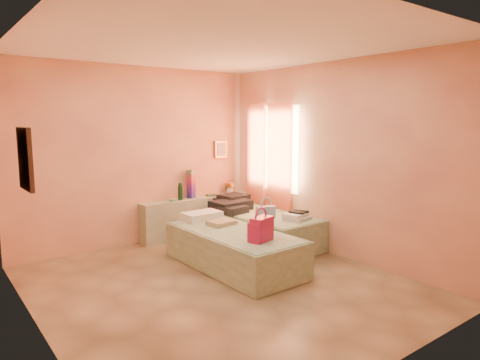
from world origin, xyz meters
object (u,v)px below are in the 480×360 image
object	(u,v)px
headboard_ledge	(198,216)
flower_vase	(230,186)
bed_left	(234,249)
water_bottle	(180,192)
bed_right	(260,228)
blue_handbag	(266,212)
green_book	(211,195)
magenta_handbag	(261,229)
towel_stack	(297,216)

from	to	relation	value
headboard_ledge	flower_vase	xyz separation A→B (m)	(0.70, 0.02, 0.45)
bed_left	water_bottle	world-z (taller)	water_bottle
bed_right	water_bottle	size ratio (longest dim) A/B	7.34
water_bottle	blue_handbag	xyz separation A→B (m)	(0.69, -1.37, -0.20)
headboard_ledge	green_book	xyz separation A→B (m)	(0.28, -0.01, 0.34)
green_book	magenta_handbag	xyz separation A→B (m)	(-0.78, -2.27, -0.01)
green_book	blue_handbag	distance (m)	1.38
flower_vase	blue_handbag	xyz separation A→B (m)	(-0.34, -1.40, -0.19)
blue_handbag	towel_stack	size ratio (longest dim) A/B	0.80
green_book	towel_stack	bearing A→B (deg)	-67.13
flower_vase	blue_handbag	world-z (taller)	flower_vase
bed_right	towel_stack	size ratio (longest dim) A/B	5.71
bed_right	magenta_handbag	bearing A→B (deg)	-130.68
bed_right	green_book	distance (m)	1.15
flower_vase	towel_stack	distance (m)	1.79
magenta_handbag	blue_handbag	size ratio (longest dim) A/B	1.14
water_bottle	magenta_handbag	world-z (taller)	water_bottle
bed_right	water_bottle	world-z (taller)	water_bottle
headboard_ledge	towel_stack	world-z (taller)	headboard_ledge
magenta_handbag	green_book	bearing A→B (deg)	54.54
green_book	magenta_handbag	bearing A→B (deg)	-98.09
bed_left	water_bottle	size ratio (longest dim) A/B	7.34
flower_vase	water_bottle	bearing A→B (deg)	-178.34
bed_left	bed_right	size ratio (longest dim) A/B	1.00
water_bottle	magenta_handbag	size ratio (longest dim) A/B	0.85
flower_vase	headboard_ledge	bearing A→B (deg)	-178.04
water_bottle	green_book	distance (m)	0.63
headboard_ledge	bed_left	distance (m)	1.77
headboard_ledge	green_book	bearing A→B (deg)	-1.05
flower_vase	blue_handbag	size ratio (longest dim) A/B	0.90
bed_right	blue_handbag	size ratio (longest dim) A/B	7.10
water_bottle	flower_vase	size ratio (longest dim) A/B	1.07
bed_left	water_bottle	distance (m)	1.78
bed_left	flower_vase	distance (m)	2.15
bed_left	green_book	bearing A→B (deg)	64.81
water_bottle	green_book	world-z (taller)	water_bottle
bed_right	flower_vase	size ratio (longest dim) A/B	7.89
flower_vase	bed_right	bearing A→B (deg)	-99.23
headboard_ledge	towel_stack	size ratio (longest dim) A/B	5.86
bed_left	green_book	world-z (taller)	green_book
bed_right	blue_handbag	bearing A→B (deg)	-118.00
green_book	flower_vase	distance (m)	0.43
water_bottle	flower_vase	world-z (taller)	water_bottle
bed_right	green_book	world-z (taller)	green_book
green_book	blue_handbag	bearing A→B (deg)	-76.09
water_bottle	magenta_handbag	bearing A→B (deg)	-94.03
bed_right	magenta_handbag	distance (m)	1.64
bed_left	magenta_handbag	size ratio (longest dim) A/B	6.24
bed_left	flower_vase	size ratio (longest dim) A/B	7.89
magenta_handbag	blue_handbag	xyz separation A→B (m)	(0.85, 0.90, -0.06)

